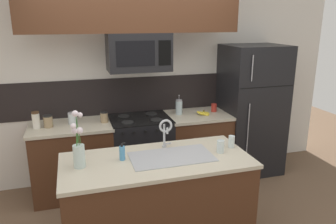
{
  "coord_description": "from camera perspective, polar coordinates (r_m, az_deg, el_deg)",
  "views": [
    {
      "loc": [
        -0.79,
        -3.01,
        2.14
      ],
      "look_at": [
        0.19,
        0.27,
        1.16
      ],
      "focal_mm": 35.0,
      "sensor_mm": 36.0,
      "label": 1
    }
  ],
  "objects": [
    {
      "name": "storage_jar_short",
      "position": [
        4.12,
        -16.27,
        -1.05
      ],
      "size": [
        0.11,
        0.11,
        0.14
      ],
      "color": "silver",
      "rests_on": "back_counter_left"
    },
    {
      "name": "drinking_glass",
      "position": [
        3.16,
        9.13,
        -5.94
      ],
      "size": [
        0.07,
        0.07,
        0.12
      ],
      "color": "silver",
      "rests_on": "island_counter"
    },
    {
      "name": "coffee_tin",
      "position": [
        4.52,
        8.0,
        0.75
      ],
      "size": [
        0.08,
        0.08,
        0.11
      ],
      "primitive_type": "cylinder",
      "color": "#B22D23",
      "rests_on": "back_counter_right"
    },
    {
      "name": "back_counter_left",
      "position": [
        4.26,
        -16.18,
        -7.99
      ],
      "size": [
        0.98,
        0.65,
        0.91
      ],
      "color": "#4C2B19",
      "rests_on": "ground"
    },
    {
      "name": "refrigerator",
      "position": [
        4.76,
        14.16,
        0.4
      ],
      "size": [
        0.81,
        0.74,
        1.8
      ],
      "color": "black",
      "rests_on": "ground"
    },
    {
      "name": "banana_bunch",
      "position": [
        4.35,
        6.22,
        -0.22
      ],
      "size": [
        0.19,
        0.15,
        0.08
      ],
      "color": "yellow",
      "rests_on": "back_counter_right"
    },
    {
      "name": "dish_soap_bottle",
      "position": [
        2.99,
        -7.98,
        -7.04
      ],
      "size": [
        0.06,
        0.05,
        0.16
      ],
      "color": "#4C93C6",
      "rests_on": "island_counter"
    },
    {
      "name": "rear_partition",
      "position": [
        4.51,
        -2.27,
        5.22
      ],
      "size": [
        5.2,
        0.1,
        2.6
      ],
      "primitive_type": "cube",
      "color": "silver",
      "rests_on": "ground"
    },
    {
      "name": "storage_jar_tall",
      "position": [
        4.08,
        -22.0,
        -1.32
      ],
      "size": [
        0.09,
        0.09,
        0.2
      ],
      "color": "silver",
      "rests_on": "back_counter_left"
    },
    {
      "name": "ground_plane",
      "position": [
        3.78,
        -1.61,
        -18.54
      ],
      "size": [
        10.0,
        10.0,
        0.0
      ],
      "primitive_type": "plane",
      "color": "brown"
    },
    {
      "name": "upper_cabinet_band",
      "position": [
        3.93,
        -6.27,
        17.93
      ],
      "size": [
        2.52,
        0.34,
        0.6
      ],
      "primitive_type": "cube",
      "color": "#4C2B19"
    },
    {
      "name": "splash_band",
      "position": [
        4.42,
        -5.85,
        2.95
      ],
      "size": [
        3.46,
        0.01,
        0.48
      ],
      "primitive_type": "cube",
      "color": "black",
      "rests_on": "rear_partition"
    },
    {
      "name": "storage_jar_medium",
      "position": [
        4.08,
        -20.16,
        -1.52
      ],
      "size": [
        0.1,
        0.1,
        0.14
      ],
      "color": "#997F5B",
      "rests_on": "back_counter_left"
    },
    {
      "name": "french_press",
      "position": [
        4.34,
        1.92,
        0.86
      ],
      "size": [
        0.09,
        0.09,
        0.27
      ],
      "color": "silver",
      "rests_on": "back_counter_right"
    },
    {
      "name": "spare_glass",
      "position": [
        3.3,
        10.99,
        -5.08
      ],
      "size": [
        0.06,
        0.06,
        0.12
      ],
      "color": "silver",
      "rests_on": "island_counter"
    },
    {
      "name": "island_counter",
      "position": [
        3.22,
        -1.9,
        -15.54
      ],
      "size": [
        1.72,
        0.79,
        0.91
      ],
      "color": "#4C2B19",
      "rests_on": "ground"
    },
    {
      "name": "storage_jar_squat",
      "position": [
        4.09,
        -11.05,
        -0.86
      ],
      "size": [
        0.09,
        0.09,
        0.14
      ],
      "color": "#997F5B",
      "rests_on": "back_counter_left"
    },
    {
      "name": "back_counter_right",
      "position": [
        4.54,
        5.02,
        -5.85
      ],
      "size": [
        0.84,
        0.65,
        0.91
      ],
      "color": "#4C2B19",
      "rests_on": "ground"
    },
    {
      "name": "microwave",
      "position": [
        3.99,
        -5.14,
        10.38
      ],
      "size": [
        0.74,
        0.4,
        0.45
      ],
      "color": "black"
    },
    {
      "name": "stove_range",
      "position": [
        4.33,
        -4.77,
        -6.89
      ],
      "size": [
        0.76,
        0.64,
        0.93
      ],
      "color": "black",
      "rests_on": "ground"
    },
    {
      "name": "kitchen_sink",
      "position": [
        3.07,
        0.63,
        -9.02
      ],
      "size": [
        0.76,
        0.42,
        0.16
      ],
      "color": "#ADAFB5",
      "rests_on": "island_counter"
    },
    {
      "name": "sink_faucet",
      "position": [
        3.16,
        -0.45,
        -3.1
      ],
      "size": [
        0.14,
        0.14,
        0.31
      ],
      "color": "#B7BABF",
      "rests_on": "island_counter"
    },
    {
      "name": "flower_vase",
      "position": [
        2.9,
        -15.29,
        -6.43
      ],
      "size": [
        0.11,
        0.19,
        0.48
      ],
      "color": "silver",
      "rests_on": "island_counter"
    }
  ]
}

